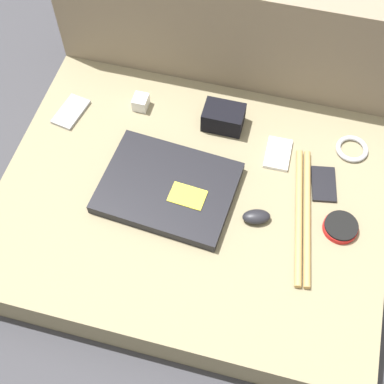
% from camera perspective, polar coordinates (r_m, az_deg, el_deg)
% --- Properties ---
extents(ground_plane, '(8.00, 8.00, 0.00)m').
position_cam_1_polar(ground_plane, '(1.49, 0.00, -2.95)').
color(ground_plane, '#38383D').
extents(couch_seat, '(1.00, 0.78, 0.13)m').
position_cam_1_polar(couch_seat, '(1.44, 0.00, -1.74)').
color(couch_seat, '#847A5B').
rests_on(couch_seat, ground_plane).
extents(couch_backrest, '(1.00, 0.20, 0.45)m').
position_cam_1_polar(couch_backrest, '(1.61, 4.56, 16.04)').
color(couch_backrest, '#7F705B').
rests_on(couch_backrest, ground_plane).
extents(laptop, '(0.36, 0.28, 0.03)m').
position_cam_1_polar(laptop, '(1.37, -2.61, 0.35)').
color(laptop, black).
rests_on(laptop, couch_seat).
extents(computer_mouse, '(0.08, 0.06, 0.03)m').
position_cam_1_polar(computer_mouse, '(1.34, 6.88, -2.64)').
color(computer_mouse, black).
rests_on(computer_mouse, couch_seat).
extents(speaker_puck, '(0.09, 0.09, 0.02)m').
position_cam_1_polar(speaker_puck, '(1.37, 15.55, -3.79)').
color(speaker_puck, red).
rests_on(speaker_puck, couch_seat).
extents(phone_silver, '(0.08, 0.11, 0.01)m').
position_cam_1_polar(phone_silver, '(1.44, 13.86, 0.83)').
color(phone_silver, black).
rests_on(phone_silver, couch_seat).
extents(phone_black, '(0.08, 0.12, 0.01)m').
position_cam_1_polar(phone_black, '(1.57, -12.79, 8.34)').
color(phone_black, '#99999E').
rests_on(phone_black, couch_seat).
extents(phone_small, '(0.07, 0.10, 0.01)m').
position_cam_1_polar(phone_small, '(1.46, 9.16, 4.06)').
color(phone_small, silver).
rests_on(phone_small, couch_seat).
extents(camera_pouch, '(0.11, 0.08, 0.06)m').
position_cam_1_polar(camera_pouch, '(1.49, 3.37, 7.94)').
color(camera_pouch, black).
rests_on(camera_pouch, couch_seat).
extents(charger_brick, '(0.04, 0.05, 0.04)m').
position_cam_1_polar(charger_brick, '(1.55, -5.49, 9.51)').
color(charger_brick, silver).
rests_on(charger_brick, couch_seat).
extents(cable_coil, '(0.09, 0.09, 0.01)m').
position_cam_1_polar(cable_coil, '(1.52, 16.70, 4.43)').
color(cable_coil, '#B2B2B7').
rests_on(cable_coil, couch_seat).
extents(drumstick_pair, '(0.09, 0.39, 0.02)m').
position_cam_1_polar(drumstick_pair, '(1.37, 11.75, -2.39)').
color(drumstick_pair, tan).
rests_on(drumstick_pair, couch_seat).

